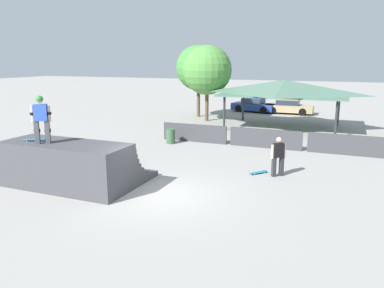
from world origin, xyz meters
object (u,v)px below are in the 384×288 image
(bystander_walking, at_px, (278,155))
(skateboard_on_ground, at_px, (259,172))
(skater_on_deck, at_px, (41,116))
(parked_car_tan, at_px, (289,107))
(trash_bin, at_px, (171,136))
(tree_beside_pavilion, at_px, (207,70))
(parked_car_blue, at_px, (254,105))
(skateboard_on_deck, at_px, (35,140))
(tree_far_back, at_px, (199,68))

(bystander_walking, height_order, skateboard_on_ground, bystander_walking)
(skater_on_deck, bearing_deg, parked_car_tan, 45.83)
(skater_on_deck, xyz_separation_m, skateboard_on_ground, (7.03, 4.89, -2.68))
(trash_bin, height_order, parked_car_tan, parked_car_tan)
(trash_bin, bearing_deg, tree_beside_pavilion, 96.38)
(parked_car_blue, bearing_deg, skateboard_on_deck, -87.54)
(tree_beside_pavilion, height_order, trash_bin, tree_beside_pavilion)
(parked_car_blue, distance_m, parked_car_tan, 3.20)
(skateboard_on_ground, xyz_separation_m, tree_beside_pavilion, (-7.03, 12.57, 3.91))
(trash_bin, relative_size, parked_car_tan, 0.20)
(skater_on_deck, xyz_separation_m, bystander_walking, (7.81, 4.84, -1.82))
(skateboard_on_ground, height_order, parked_car_tan, parked_car_tan)
(tree_beside_pavilion, bearing_deg, tree_far_back, 127.88)
(skateboard_on_deck, distance_m, tree_far_back, 19.28)
(skateboard_on_ground, relative_size, parked_car_tan, 0.18)
(skater_on_deck, height_order, tree_beside_pavilion, tree_beside_pavilion)
(parked_car_tan, bearing_deg, parked_car_blue, -179.60)
(trash_bin, bearing_deg, tree_far_back, 102.97)
(skateboard_on_deck, distance_m, skateboard_on_ground, 9.11)
(tree_far_back, relative_size, parked_car_blue, 1.41)
(skater_on_deck, bearing_deg, skateboard_on_deck, 129.26)
(tree_beside_pavilion, bearing_deg, trash_bin, -83.62)
(skateboard_on_ground, bearing_deg, tree_beside_pavilion, 68.25)
(tree_beside_pavilion, distance_m, trash_bin, 9.39)
(trash_bin, distance_m, parked_car_tan, 15.95)
(skateboard_on_deck, bearing_deg, parked_car_tan, 55.31)
(tree_far_back, bearing_deg, tree_beside_pavilion, -52.12)
(tree_beside_pavilion, relative_size, parked_car_tan, 1.39)
(skateboard_on_deck, bearing_deg, tree_far_back, 72.05)
(tree_far_back, distance_m, parked_car_tan, 9.10)
(skateboard_on_ground, height_order, tree_beside_pavilion, tree_beside_pavilion)
(bystander_walking, relative_size, parked_car_tan, 0.39)
(tree_beside_pavilion, bearing_deg, skateboard_on_ground, -60.78)
(skater_on_deck, height_order, parked_car_blue, skater_on_deck)
(tree_far_back, bearing_deg, skateboard_on_deck, -87.43)
(skater_on_deck, height_order, skateboard_on_ground, skater_on_deck)
(parked_car_tan, bearing_deg, skater_on_deck, -102.54)
(skateboard_on_ground, distance_m, parked_car_blue, 19.82)
(bystander_walking, xyz_separation_m, parked_car_tan, (-2.38, 19.29, -0.32))
(skateboard_on_ground, bearing_deg, trash_bin, 96.10)
(trash_bin, bearing_deg, bystander_walking, -30.16)
(skateboard_on_deck, height_order, trash_bin, skateboard_on_deck)
(tree_far_back, relative_size, parked_car_tan, 1.42)
(skater_on_deck, relative_size, tree_beside_pavilion, 0.30)
(skater_on_deck, relative_size, bystander_walking, 1.06)
(skateboard_on_deck, xyz_separation_m, tree_far_back, (-0.86, 19.12, 2.32))
(skateboard_on_deck, bearing_deg, tree_beside_pavilion, 67.49)
(tree_beside_pavilion, bearing_deg, skateboard_on_deck, -91.98)
(tree_beside_pavilion, height_order, parked_car_tan, tree_beside_pavilion)
(skater_on_deck, height_order, skateboard_on_deck, skater_on_deck)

